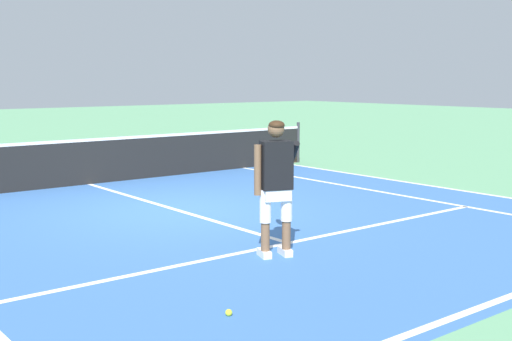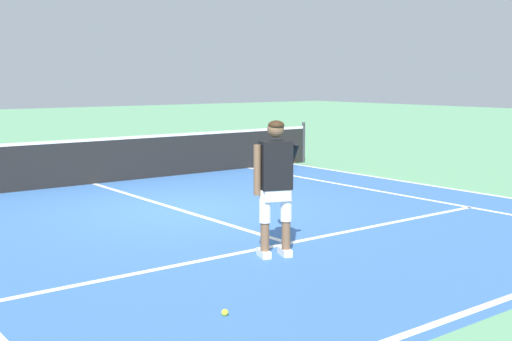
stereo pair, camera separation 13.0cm
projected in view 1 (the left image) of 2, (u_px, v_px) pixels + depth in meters
The scene contains 10 objects.
ground_plane at pixel (177, 210), 11.12m from camera, with size 80.00×80.00×0.00m, color #609E70.
court_inner_surface at pixel (218, 222), 10.18m from camera, with size 10.98×9.87×0.00m, color #3866A8.
line_baseline at pixel (492, 303), 6.51m from camera, with size 10.98×0.10×0.01m, color white.
line_service at pixel (288, 243), 8.89m from camera, with size 8.23×0.10×0.01m, color white.
line_centre_service at pixel (167, 207), 11.38m from camera, with size 0.10×6.40×0.01m, color white.
line_singles_right at pixel (391, 194), 12.71m from camera, with size 0.10×9.47×0.01m, color white.
line_doubles_right at pixel (435, 186), 13.56m from camera, with size 0.10×9.47×0.01m, color white.
tennis_net at pixel (89, 161), 13.79m from camera, with size 11.96×0.08×1.07m.
tennis_player at pixel (276, 179), 8.11m from camera, with size 0.93×1.01×1.71m.
tennis_ball_near_feet at pixel (229, 313), 6.16m from camera, with size 0.07×0.07×0.07m, color #CCE02D.
Camera 1 is at (-5.73, -9.39, 2.21)m, focal length 45.96 mm.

